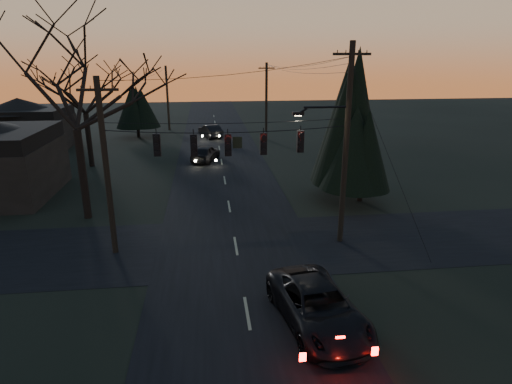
{
  "coord_description": "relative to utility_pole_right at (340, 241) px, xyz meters",
  "views": [
    {
      "loc": [
        -1.31,
        -10.0,
        9.42
      ],
      "look_at": [
        0.84,
        8.27,
        3.45
      ],
      "focal_mm": 30.0,
      "sensor_mm": 36.0,
      "label": 1
    }
  ],
  "objects": [
    {
      "name": "utility_pole_right",
      "position": [
        0.0,
        0.0,
        0.0
      ],
      "size": [
        5.0,
        0.3,
        10.0
      ],
      "primitive_type": null,
      "color": "black",
      "rests_on": "ground"
    },
    {
      "name": "utility_pole_far_r",
      "position": [
        0.0,
        28.0,
        0.0
      ],
      "size": [
        1.8,
        0.3,
        8.5
      ],
      "primitive_type": null,
      "color": "black",
      "rests_on": "ground"
    },
    {
      "name": "cross_road",
      "position": [
        -5.5,
        0.0,
        0.01
      ],
      "size": [
        60.0,
        7.0,
        0.02
      ],
      "primitive_type": "cube",
      "color": "black",
      "rests_on": "ground"
    },
    {
      "name": "main_road",
      "position": [
        -5.5,
        10.0,
        0.01
      ],
      "size": [
        8.0,
        120.0,
        0.02
      ],
      "primitive_type": "cube",
      "color": "black",
      "rests_on": "ground"
    },
    {
      "name": "bare_tree_dist",
      "position": [
        -16.87,
        17.83,
        6.42
      ],
      "size": [
        7.04,
        7.04,
        9.19
      ],
      "color": "black",
      "rests_on": "ground"
    },
    {
      "name": "span_signal_assembly",
      "position": [
        -5.74,
        0.0,
        5.34
      ],
      "size": [
        11.5,
        0.44,
        1.47
      ],
      "color": "black",
      "rests_on": "ground"
    },
    {
      "name": "house_left_far",
      "position": [
        -25.5,
        26.0,
        2.6
      ],
      "size": [
        9.0,
        7.0,
        5.2
      ],
      "color": "black",
      "rests_on": "ground"
    },
    {
      "name": "evergreen_dist",
      "position": [
        -14.75,
        31.4,
        3.36
      ],
      "size": [
        3.94,
        3.94,
        5.54
      ],
      "color": "black",
      "rests_on": "ground"
    },
    {
      "name": "evergreen_right",
      "position": [
        3.27,
        6.13,
        4.93
      ],
      "size": [
        4.57,
        4.57,
        8.67
      ],
      "color": "black",
      "rests_on": "ground"
    },
    {
      "name": "sedan_oncoming_b",
      "position": [
        -6.3,
        30.28,
        0.73
      ],
      "size": [
        3.0,
        4.71,
        1.47
      ],
      "primitive_type": "imported",
      "rotation": [
        0.0,
        0.0,
        3.5
      ],
      "color": "black",
      "rests_on": "ground"
    },
    {
      "name": "sedan_oncoming_a",
      "position": [
        -6.93,
        18.52,
        0.74
      ],
      "size": [
        3.05,
        4.67,
        1.48
      ],
      "primitive_type": "imported",
      "rotation": [
        0.0,
        0.0,
        2.82
      ],
      "color": "black",
      "rests_on": "ground"
    },
    {
      "name": "utility_pole_left",
      "position": [
        -11.5,
        0.0,
        0.0
      ],
      "size": [
        1.8,
        0.3,
        8.5
      ],
      "primitive_type": null,
      "color": "black",
      "rests_on": "ground"
    },
    {
      "name": "utility_pole_far_l",
      "position": [
        -11.5,
        36.0,
        0.0
      ],
      "size": [
        0.3,
        0.3,
        8.0
      ],
      "primitive_type": null,
      "color": "black",
      "rests_on": "ground"
    },
    {
      "name": "bare_tree_left",
      "position": [
        -14.05,
        5.04,
        7.47
      ],
      "size": [
        9.94,
        9.94,
        10.68
      ],
      "color": "black",
      "rests_on": "ground"
    },
    {
      "name": "suv_near",
      "position": [
        -3.04,
        -7.0,
        0.75
      ],
      "size": [
        3.31,
        5.73,
        1.5
      ],
      "primitive_type": "imported",
      "rotation": [
        0.0,
        0.0,
        0.16
      ],
      "color": "black",
      "rests_on": "ground"
    }
  ]
}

